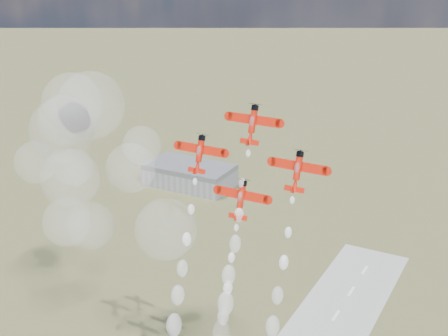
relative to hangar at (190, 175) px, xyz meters
name	(u,v)px	position (x,y,z in m)	size (l,w,h in m)	color
hangar	(190,175)	(0.00, 0.00, 0.00)	(50.00, 28.00, 13.00)	gray
plane_lead	(253,124)	(119.70, -168.58, 91.89)	(13.19, 5.61, 9.12)	red
plane_left	(200,153)	(107.09, -171.41, 83.54)	(13.19, 5.61, 9.12)	red
plane_right	(297,170)	(132.30, -171.41, 83.54)	(13.19, 5.61, 9.12)	red
plane_slot	(241,199)	(119.70, -174.24, 75.18)	(13.19, 5.61, 9.12)	red
drifted_smoke_cloud	(86,154)	(57.14, -154.67, 69.94)	(67.55, 33.88, 57.71)	white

